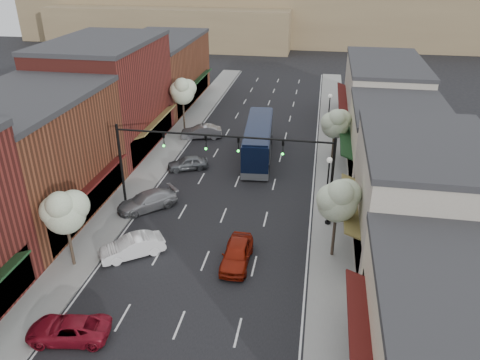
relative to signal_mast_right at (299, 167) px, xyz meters
The scene contains 29 objects.
ground 10.81m from the signal_mast_right, 125.10° to the right, with size 160.00×160.00×0.00m, color black.
sidewalk_left 18.10m from the signal_mast_right, 143.17° to the left, with size 2.80×73.00×0.15m, color gray.
sidewalk_right 11.78m from the signal_mast_right, 75.18° to the left, with size 2.80×73.00×0.15m, color gray.
curb_left 17.04m from the signal_mast_right, 140.24° to the left, with size 0.25×73.00×0.17m, color gray.
curb_right 11.53m from the signal_mast_right, 82.52° to the left, with size 0.25×73.00×0.17m, color gray.
bldg_left_midnear 19.95m from the signal_mast_right, behind, with size 10.14×14.10×9.40m.
bldg_left_midfar 23.22m from the signal_mast_right, 148.85° to the left, with size 10.14×14.10×10.90m.
bldg_left_far 34.32m from the signal_mast_right, 125.32° to the left, with size 10.14×18.10×8.40m.
bldg_right_near 16.25m from the signal_mast_right, 60.04° to the right, with size 9.14×12.10×5.90m.
bldg_right_midnear 8.37m from the signal_mast_right, 13.86° to the right, with size 9.14×12.10×7.90m.
bldg_right_midfar 12.94m from the signal_mast_right, 51.07° to the left, with size 9.14×12.10×6.40m.
bldg_right_far 25.35m from the signal_mast_right, 71.37° to the left, with size 9.14×16.10×7.40m.
hill_far 82.21m from the signal_mast_right, 93.92° to the left, with size 120.00×30.00×12.00m, color #7A6647.
hill_near 76.41m from the signal_mast_right, 113.63° to the left, with size 50.00×20.00×8.00m, color #7A6647.
signal_mast_right is the anchor object (origin of this frame).
signal_mast_left 11.24m from the signal_mast_right, behind, with size 8.22×0.46×7.00m.
tree_right_near 4.89m from the signal_mast_right, 56.09° to the right, with size 2.85×2.65×5.95m.
tree_right_far 12.27m from the signal_mast_right, 77.15° to the left, with size 2.85×2.65×5.43m.
tree_left_near 16.05m from the signal_mast_right, 149.86° to the right, with size 2.85×2.65×5.69m.
tree_left_far 22.68m from the signal_mast_right, 127.71° to the left, with size 2.85×2.65×6.13m.
lamp_post_near 3.69m from the signal_mast_right, 48.95° to the left, with size 0.44×0.44×4.44m.
lamp_post_far 20.19m from the signal_mast_right, 83.78° to the left, with size 0.44×0.44×4.44m.
coach_bus 12.87m from the signal_mast_right, 111.19° to the left, with size 3.36×11.47×3.46m.
red_hatchback 7.85m from the signal_mast_right, 120.79° to the right, with size 1.78×4.41×1.50m, color maroon.
parked_car_a 18.25m from the signal_mast_right, 128.54° to the right, with size 2.02×4.38×1.22m, color maroon.
parked_car_b 12.89m from the signal_mast_right, 149.43° to the right, with size 1.50×4.30×1.42m, color white.
parked_car_c 12.42m from the signal_mast_right, behind, with size 1.97×4.84×1.41m, color gray.
parked_car_d 13.74m from the signal_mast_right, 143.89° to the left, with size 1.52×3.79×1.29m, color #585B5F.
parked_car_e 19.88m from the signal_mast_right, 125.71° to the left, with size 1.53×4.39×1.45m, color #9D9EA3.
Camera 1 is at (6.70, -22.68, 18.67)m, focal length 35.00 mm.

